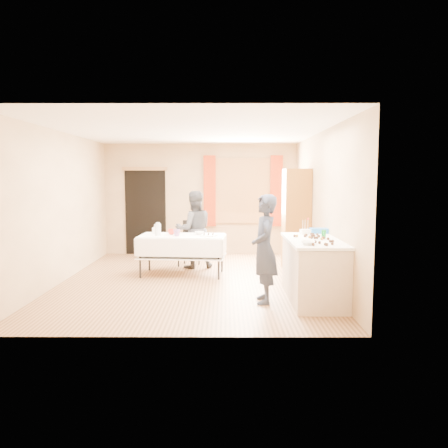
{
  "coord_description": "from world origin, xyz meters",
  "views": [
    {
      "loc": [
        0.6,
        -7.55,
        1.8
      ],
      "look_at": [
        0.57,
        0.0,
        1.01
      ],
      "focal_mm": 35.0,
      "sensor_mm": 36.0,
      "label": 1
    }
  ],
  "objects_px": {
    "party_table": "(182,251)",
    "chair": "(189,252)",
    "counter": "(313,270)",
    "cabinet": "(296,219)",
    "girl": "(264,249)",
    "woman": "(194,230)"
  },
  "relations": [
    {
      "from": "cabinet",
      "to": "party_table",
      "type": "xyz_separation_m",
      "value": [
        -2.2,
        -0.58,
        -0.54
      ]
    },
    {
      "from": "cabinet",
      "to": "counter",
      "type": "bearing_deg",
      "value": -92.52
    },
    {
      "from": "counter",
      "to": "cabinet",
      "type": "bearing_deg",
      "value": 87.48
    },
    {
      "from": "cabinet",
      "to": "party_table",
      "type": "distance_m",
      "value": 2.34
    },
    {
      "from": "cabinet",
      "to": "woman",
      "type": "relative_size",
      "value": 1.28
    },
    {
      "from": "cabinet",
      "to": "party_table",
      "type": "relative_size",
      "value": 1.2
    },
    {
      "from": "chair",
      "to": "girl",
      "type": "relative_size",
      "value": 0.59
    },
    {
      "from": "cabinet",
      "to": "counter",
      "type": "xyz_separation_m",
      "value": [
        -0.1,
        -2.27,
        -0.54
      ]
    },
    {
      "from": "cabinet",
      "to": "woman",
      "type": "distance_m",
      "value": 2.04
    },
    {
      "from": "counter",
      "to": "girl",
      "type": "bearing_deg",
      "value": -170.83
    },
    {
      "from": "counter",
      "to": "girl",
      "type": "relative_size",
      "value": 1.04
    },
    {
      "from": "counter",
      "to": "woman",
      "type": "height_order",
      "value": "woman"
    },
    {
      "from": "counter",
      "to": "woman",
      "type": "bearing_deg",
      "value": 129.48
    },
    {
      "from": "chair",
      "to": "woman",
      "type": "height_order",
      "value": "woman"
    },
    {
      "from": "woman",
      "to": "cabinet",
      "type": "bearing_deg",
      "value": 163.78
    },
    {
      "from": "party_table",
      "to": "chair",
      "type": "height_order",
      "value": "chair"
    },
    {
      "from": "party_table",
      "to": "woman",
      "type": "distance_m",
      "value": 0.75
    },
    {
      "from": "cabinet",
      "to": "girl",
      "type": "height_order",
      "value": "cabinet"
    },
    {
      "from": "chair",
      "to": "girl",
      "type": "bearing_deg",
      "value": -47.37
    },
    {
      "from": "party_table",
      "to": "chair",
      "type": "relative_size",
      "value": 1.78
    },
    {
      "from": "counter",
      "to": "chair",
      "type": "height_order",
      "value": "chair"
    },
    {
      "from": "girl",
      "to": "woman",
      "type": "relative_size",
      "value": 1.01
    }
  ]
}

